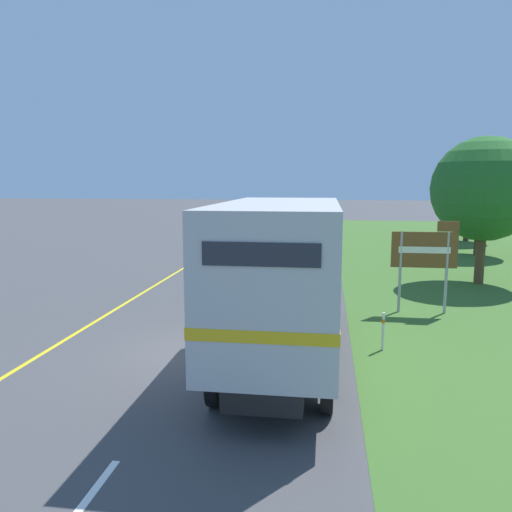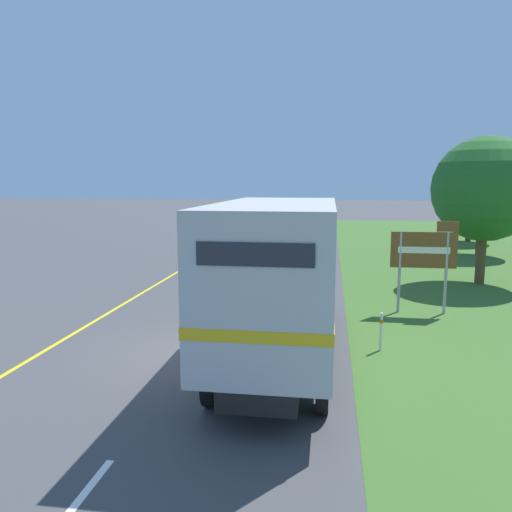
{
  "view_description": "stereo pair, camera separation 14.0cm",
  "coord_description": "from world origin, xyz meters",
  "px_view_note": "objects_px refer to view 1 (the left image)",
  "views": [
    {
      "loc": [
        3.02,
        -11.28,
        4.12
      ],
      "look_at": [
        0.3,
        7.91,
        1.2
      ],
      "focal_mm": 35.0,
      "sensor_mm": 36.0,
      "label": 1
    },
    {
      "loc": [
        3.16,
        -11.26,
        4.12
      ],
      "look_at": [
        0.3,
        7.91,
        1.2
      ],
      "focal_mm": 35.0,
      "sensor_mm": 36.0,
      "label": 2
    }
  ],
  "objects_px": {
    "roadside_tree_near": "(485,189)",
    "highway_sign": "(426,253)",
    "lead_car_white": "(235,237)",
    "roadside_tree_far": "(469,179)",
    "delineator_post": "(383,330)",
    "roadside_tree_mid": "(480,186)",
    "horse_trailer_truck": "(283,275)"
  },
  "relations": [
    {
      "from": "horse_trailer_truck",
      "to": "delineator_post",
      "type": "relative_size",
      "value": 8.63
    },
    {
      "from": "lead_car_white",
      "to": "roadside_tree_near",
      "type": "bearing_deg",
      "value": -28.54
    },
    {
      "from": "roadside_tree_near",
      "to": "roadside_tree_far",
      "type": "distance_m",
      "value": 15.43
    },
    {
      "from": "roadside_tree_mid",
      "to": "highway_sign",
      "type": "bearing_deg",
      "value": -111.7
    },
    {
      "from": "roadside_tree_near",
      "to": "delineator_post",
      "type": "bearing_deg",
      "value": -118.15
    },
    {
      "from": "horse_trailer_truck",
      "to": "highway_sign",
      "type": "height_order",
      "value": "horse_trailer_truck"
    },
    {
      "from": "roadside_tree_near",
      "to": "roadside_tree_mid",
      "type": "relative_size",
      "value": 0.97
    },
    {
      "from": "horse_trailer_truck",
      "to": "roadside_tree_far",
      "type": "distance_m",
      "value": 27.24
    },
    {
      "from": "roadside_tree_mid",
      "to": "roadside_tree_far",
      "type": "bearing_deg",
      "value": 79.98
    },
    {
      "from": "horse_trailer_truck",
      "to": "highway_sign",
      "type": "bearing_deg",
      "value": 50.83
    },
    {
      "from": "lead_car_white",
      "to": "roadside_tree_far",
      "type": "xyz_separation_m",
      "value": [
        14.59,
        8.95,
        3.22
      ]
    },
    {
      "from": "roadside_tree_mid",
      "to": "roadside_tree_near",
      "type": "bearing_deg",
      "value": -104.95
    },
    {
      "from": "roadside_tree_far",
      "to": "delineator_post",
      "type": "height_order",
      "value": "roadside_tree_far"
    },
    {
      "from": "horse_trailer_truck",
      "to": "delineator_post",
      "type": "distance_m",
      "value": 3.04
    },
    {
      "from": "horse_trailer_truck",
      "to": "roadside_tree_near",
      "type": "height_order",
      "value": "roadside_tree_near"
    },
    {
      "from": "lead_car_white",
      "to": "roadside_tree_near",
      "type": "distance_m",
      "value": 13.03
    },
    {
      "from": "lead_car_white",
      "to": "roadside_tree_far",
      "type": "bearing_deg",
      "value": 31.53
    },
    {
      "from": "delineator_post",
      "to": "roadside_tree_far",
      "type": "bearing_deg",
      "value": 71.17
    },
    {
      "from": "roadside_tree_far",
      "to": "lead_car_white",
      "type": "bearing_deg",
      "value": -148.47
    },
    {
      "from": "delineator_post",
      "to": "lead_car_white",
      "type": "bearing_deg",
      "value": 113.31
    },
    {
      "from": "highway_sign",
      "to": "delineator_post",
      "type": "xyz_separation_m",
      "value": [
        -1.64,
        -3.81,
        -1.39
      ]
    },
    {
      "from": "delineator_post",
      "to": "roadside_tree_mid",
      "type": "bearing_deg",
      "value": 67.93
    },
    {
      "from": "highway_sign",
      "to": "roadside_tree_far",
      "type": "relative_size",
      "value": 0.44
    },
    {
      "from": "horse_trailer_truck",
      "to": "highway_sign",
      "type": "relative_size",
      "value": 2.82
    },
    {
      "from": "lead_car_white",
      "to": "roadside_tree_near",
      "type": "relative_size",
      "value": 0.78
    },
    {
      "from": "lead_car_white",
      "to": "highway_sign",
      "type": "bearing_deg",
      "value": -54.03
    },
    {
      "from": "horse_trailer_truck",
      "to": "highway_sign",
      "type": "distance_m",
      "value": 6.37
    },
    {
      "from": "roadside_tree_near",
      "to": "highway_sign",
      "type": "bearing_deg",
      "value": -121.54
    },
    {
      "from": "horse_trailer_truck",
      "to": "roadside_tree_mid",
      "type": "distance_m",
      "value": 20.64
    },
    {
      "from": "roadside_tree_near",
      "to": "roadside_tree_mid",
      "type": "xyz_separation_m",
      "value": [
        2.22,
        8.32,
        0.07
      ]
    },
    {
      "from": "lead_car_white",
      "to": "delineator_post",
      "type": "height_order",
      "value": "lead_car_white"
    },
    {
      "from": "horse_trailer_truck",
      "to": "delineator_post",
      "type": "xyz_separation_m",
      "value": [
        2.38,
        1.12,
        -1.53
      ]
    }
  ]
}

